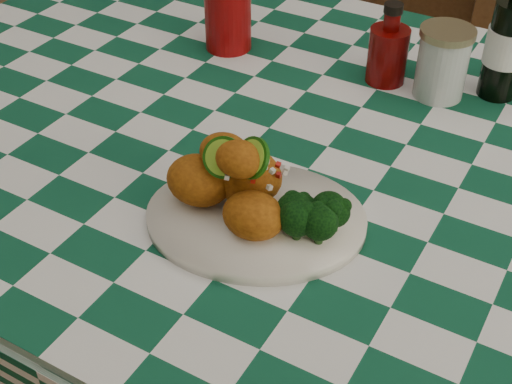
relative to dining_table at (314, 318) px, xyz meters
The scene contains 9 objects.
dining_table is the anchor object (origin of this frame).
plate 0.45m from the dining_table, 91.57° to the right, with size 0.29×0.23×0.02m, color white, non-canonical shape.
fried_chicken_pile 0.51m from the dining_table, 96.47° to the right, with size 0.17×0.12×0.11m, color #A85A10, non-canonical shape.
broccoli_side 0.49m from the dining_table, 69.91° to the right, with size 0.07×0.07×0.05m, color black, non-canonical shape.
red_tumbler 0.59m from the dining_table, 146.30° to the left, with size 0.09×0.09×0.15m, color maroon.
ketchup_bottle 0.52m from the dining_table, 90.11° to the left, with size 0.07×0.07×0.14m, color #5A0504, non-canonical shape.
mason_jar 0.52m from the dining_table, 67.66° to the left, with size 0.09×0.09×0.12m, color #B2BCBA, non-canonical shape.
beer_bottle 0.61m from the dining_table, 57.53° to the left, with size 0.07×0.07×0.23m, color black, non-canonical shape.
wooden_chair_left 0.79m from the dining_table, 108.48° to the left, with size 0.45×0.48×0.99m, color #472814, non-canonical shape.
Camera 1 is at (0.35, -0.83, 1.42)m, focal length 50.00 mm.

